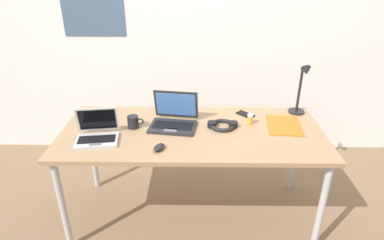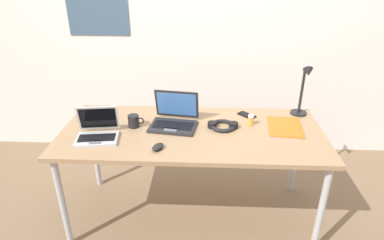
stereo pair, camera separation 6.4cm
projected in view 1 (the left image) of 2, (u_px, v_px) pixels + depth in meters
The scene contains 13 objects.
ground_plane at pixel (192, 213), 2.58m from camera, with size 12.00×12.00×0.00m, color #7A6047.
wall_back at pixel (194, 20), 3.00m from camera, with size 6.00×0.13×2.60m.
desk at pixel (192, 138), 2.28m from camera, with size 1.80×0.80×0.74m.
desk_lamp at pixel (301, 90), 2.41m from camera, with size 0.12×0.18×0.40m.
laptop_back_left at pixel (97, 134), 2.13m from camera, with size 0.29×0.26×0.20m.
laptop_front_left at pixel (174, 120), 2.30m from camera, with size 0.35×0.30×0.23m.
computer_mouse at pixel (159, 147), 2.02m from camera, with size 0.06×0.10×0.03m, color black.
cell_phone at pixel (245, 114), 2.48m from camera, with size 0.06×0.14×0.01m, color black.
headphones at pixel (223, 125), 2.30m from camera, with size 0.21×0.18×0.04m.
pill_bottle at pixel (250, 119), 2.32m from camera, with size 0.04×0.04×0.08m.
book_stack at pixel (94, 116), 2.41m from camera, with size 0.21×0.17×0.06m.
paper_folder_front_right at pixel (284, 125), 2.32m from camera, with size 0.23×0.31×0.01m, color orange.
coffee_mug at pixel (133, 122), 2.28m from camera, with size 0.11×0.08×0.09m.
Camera 1 is at (0.03, -2.00, 1.80)m, focal length 30.63 mm.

